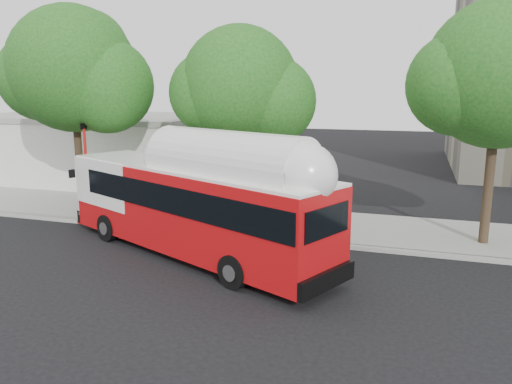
% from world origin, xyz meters
% --- Properties ---
extents(ground, '(120.00, 120.00, 0.00)m').
position_xyz_m(ground, '(0.00, 0.00, 0.00)').
color(ground, black).
rests_on(ground, ground).
extents(sidewalk, '(60.00, 5.00, 0.15)m').
position_xyz_m(sidewalk, '(0.00, 6.50, 0.07)').
color(sidewalk, gray).
rests_on(sidewalk, ground).
extents(curb_strip, '(60.00, 0.30, 0.15)m').
position_xyz_m(curb_strip, '(0.00, 3.90, 0.07)').
color(curb_strip, gray).
rests_on(curb_strip, ground).
extents(red_curb_segment, '(10.00, 0.32, 0.16)m').
position_xyz_m(red_curb_segment, '(-3.00, 3.90, 0.08)').
color(red_curb_segment, maroon).
rests_on(red_curb_segment, ground).
extents(street_tree_left, '(6.67, 5.80, 9.74)m').
position_xyz_m(street_tree_left, '(-8.53, 5.56, 6.60)').
color(street_tree_left, '#2D2116').
rests_on(street_tree_left, ground).
extents(street_tree_mid, '(5.75, 5.00, 8.62)m').
position_xyz_m(street_tree_mid, '(-0.59, 6.06, 5.91)').
color(street_tree_mid, '#2D2116').
rests_on(street_tree_mid, ground).
extents(street_tree_right, '(6.21, 5.40, 9.18)m').
position_xyz_m(street_tree_right, '(9.44, 5.86, 6.26)').
color(street_tree_right, '#2D2116').
rests_on(street_tree_right, ground).
extents(low_commercial_bldg, '(16.20, 10.20, 4.25)m').
position_xyz_m(low_commercial_bldg, '(-14.00, 14.00, 2.15)').
color(low_commercial_bldg, silver).
rests_on(low_commercial_bldg, ground).
extents(transit_bus, '(12.36, 7.30, 3.73)m').
position_xyz_m(transit_bus, '(-1.15, 1.37, 1.74)').
color(transit_bus, '#B40C0F').
rests_on(transit_bus, ground).
extents(signal_pole, '(0.13, 0.42, 4.46)m').
position_xyz_m(signal_pole, '(-7.70, 4.27, 2.29)').
color(signal_pole, red).
rests_on(signal_pole, ground).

